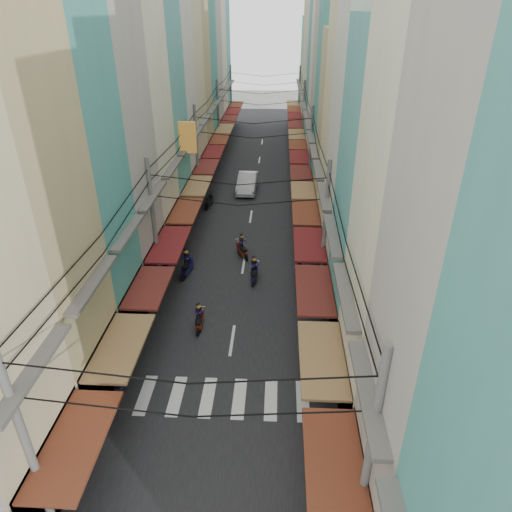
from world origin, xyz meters
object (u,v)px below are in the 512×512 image
(bicycle, at_px, (377,343))
(market_umbrella, at_px, (375,347))
(traffic_sign, at_px, (330,299))
(white_car, at_px, (247,191))

(bicycle, xyz_separation_m, market_umbrella, (-0.96, -3.08, 2.29))
(traffic_sign, bearing_deg, bicycle, -18.77)
(bicycle, bearing_deg, market_umbrella, 170.05)
(bicycle, distance_m, traffic_sign, 3.41)
(white_car, bearing_deg, bicycle, -67.69)
(white_car, xyz_separation_m, traffic_sign, (5.67, -21.11, 2.12))
(bicycle, height_order, traffic_sign, traffic_sign)
(white_car, relative_size, traffic_sign, 1.97)
(white_car, height_order, traffic_sign, traffic_sign)
(bicycle, bearing_deg, traffic_sign, 78.67)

